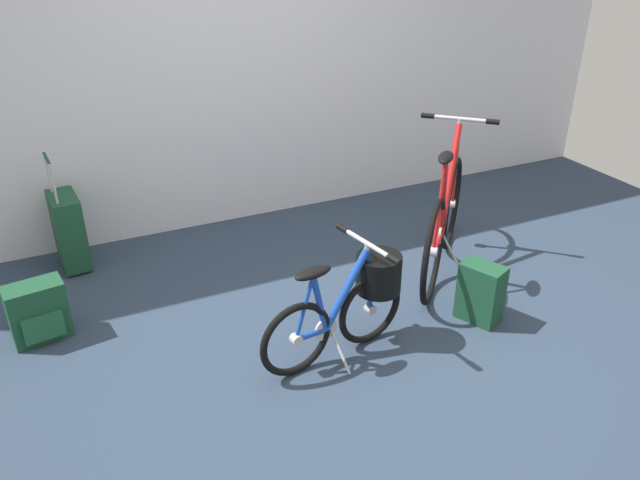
{
  "coord_description": "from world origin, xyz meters",
  "views": [
    {
      "loc": [
        -1.42,
        -2.66,
        2.23
      ],
      "look_at": [
        -0.06,
        0.27,
        0.55
      ],
      "focal_mm": 34.97,
      "sensor_mm": 36.0,
      "label": 1
    }
  ],
  "objects": [
    {
      "name": "backpack_on_floor",
      "position": [
        0.84,
        -0.15,
        0.19
      ],
      "size": [
        0.26,
        0.3,
        0.38
      ],
      "color": "#19472D",
      "rests_on": "ground_plane"
    },
    {
      "name": "back_wall",
      "position": [
        0.0,
        1.93,
        1.52
      ],
      "size": [
        7.02,
        0.1,
        3.03
      ],
      "primitive_type": "cube",
      "color": "silver",
      "rests_on": "ground_plane"
    },
    {
      "name": "rolling_suitcase",
      "position": [
        -1.37,
        1.62,
        0.28
      ],
      "size": [
        0.21,
        0.37,
        0.83
      ],
      "color": "#19472D",
      "rests_on": "ground_plane"
    },
    {
      "name": "ground_plane",
      "position": [
        0.0,
        0.0,
        0.0
      ],
      "size": [
        7.02,
        7.02,
        0.0
      ],
      "primitive_type": "plane",
      "color": "#2D3D51"
    },
    {
      "name": "handbag_on_floor",
      "position": [
        -1.63,
        0.78,
        0.18
      ],
      "size": [
        0.35,
        0.25,
        0.36
      ],
      "color": "#19472D",
      "rests_on": "ground_plane"
    },
    {
      "name": "folding_bike_foreground",
      "position": [
        -0.02,
        -0.09,
        0.34
      ],
      "size": [
        0.95,
        0.53,
        0.68
      ],
      "color": "black",
      "rests_on": "ground_plane"
    },
    {
      "name": "display_bike_left",
      "position": [
        0.97,
        0.46,
        0.39
      ],
      "size": [
        1.06,
        1.09,
        1.03
      ],
      "color": "black",
      "rests_on": "ground_plane"
    }
  ]
}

